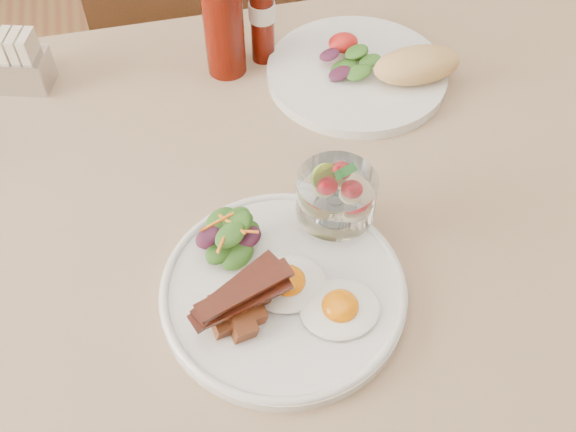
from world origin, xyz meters
name	(u,v)px	position (x,y,z in m)	size (l,w,h in m)	color
table	(267,251)	(0.00, 0.00, 0.66)	(1.33, 0.88, 0.75)	#52331A
chair_far	(203,46)	(0.00, 0.66, 0.52)	(0.42, 0.42, 0.93)	#52331A
main_plate	(283,291)	(-0.01, -0.13, 0.76)	(0.28, 0.28, 0.02)	silver
fried_eggs	(313,295)	(0.02, -0.15, 0.77)	(0.15, 0.13, 0.02)	white
bacon_potato_pile	(240,304)	(-0.06, -0.15, 0.79)	(0.12, 0.08, 0.05)	maroon
side_salad	(230,237)	(-0.05, -0.06, 0.79)	(0.08, 0.07, 0.04)	#205516
fruit_cup	(336,196)	(0.07, -0.05, 0.82)	(0.09, 0.09, 0.09)	white
second_plate	(371,70)	(0.21, 0.21, 0.77)	(0.28, 0.27, 0.07)	silver
ketchup_bottle	(223,23)	(0.00, 0.29, 0.83)	(0.08, 0.08, 0.18)	#510C04
hot_sauce_bottle	(262,21)	(0.06, 0.30, 0.82)	(0.05, 0.05, 0.14)	#510C04
sugar_caddy	(13,63)	(-0.30, 0.33, 0.79)	(0.11, 0.08, 0.09)	silver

